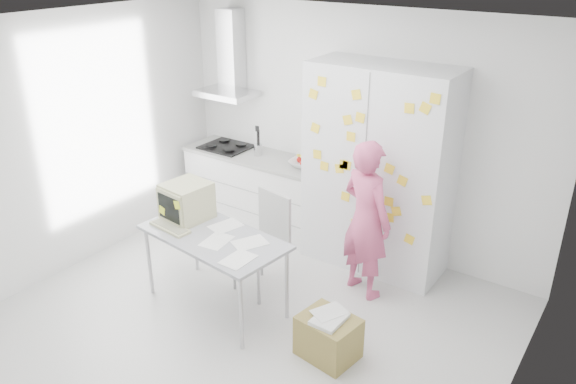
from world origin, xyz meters
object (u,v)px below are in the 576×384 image
Objects in this scene: person at (366,220)px; cardboard_box at (328,336)px; chair at (266,237)px; desk at (196,216)px.

person is 1.24m from cardboard_box.
person reaches higher than chair.
desk reaches higher than cardboard_box.
chair reaches higher than cardboard_box.
desk is 1.47× the size of chair.
person is at bearing 42.42° from desk.
cardboard_box is (1.08, -0.56, -0.38)m from chair.
chair is 1.94× the size of cardboard_box.
cardboard_box is (1.57, -0.10, -0.67)m from desk.
person is at bearing 101.99° from cardboard_box.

